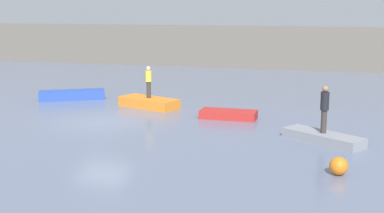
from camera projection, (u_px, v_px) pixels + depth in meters
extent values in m
plane|color=slate|center=(102.00, 122.00, 22.84)|extent=(120.00, 120.00, 0.00)
cube|color=#666056|center=(215.00, 46.00, 43.53)|extent=(80.00, 1.20, 3.54)
cube|color=#2B4CAD|center=(72.00, 95.00, 28.43)|extent=(3.62, 2.68, 0.51)
cube|color=orange|center=(149.00, 103.00, 26.21)|extent=(3.45, 2.34, 0.49)
cube|color=red|center=(228.00, 114.00, 23.60)|extent=(2.61, 1.11, 0.38)
cube|color=gray|center=(323.00, 137.00, 19.48)|extent=(3.24, 2.61, 0.36)
cylinder|color=#38332D|center=(149.00, 90.00, 26.08)|extent=(0.22, 0.22, 0.85)
cylinder|color=yellow|center=(148.00, 76.00, 25.94)|extent=(0.32, 0.32, 0.57)
sphere|color=beige|center=(148.00, 68.00, 25.87)|extent=(0.22, 0.22, 0.22)
cylinder|color=#38332D|center=(324.00, 121.00, 19.36)|extent=(0.22, 0.22, 0.90)
cylinder|color=black|center=(325.00, 101.00, 19.20)|extent=(0.32, 0.32, 0.70)
sphere|color=#936B4C|center=(325.00, 89.00, 19.11)|extent=(0.24, 0.24, 0.24)
sphere|color=orange|center=(339.00, 166.00, 15.64)|extent=(0.57, 0.57, 0.57)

